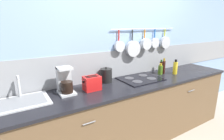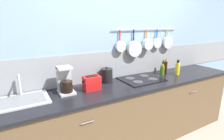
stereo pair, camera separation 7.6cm
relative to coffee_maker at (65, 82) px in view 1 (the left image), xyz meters
The scene contains 14 objects.
ground_plane 1.40m from the coffee_maker, ahead, with size 12.00×12.00×0.00m, color #9E9384.
wall_back 0.98m from the coffee_maker, 14.15° to the left, with size 7.20×0.16×2.60m.
cabinet_base 1.11m from the coffee_maker, ahead, with size 3.33×0.61×0.88m.
countertop 0.94m from the coffee_maker, ahead, with size 3.37×0.63×0.03m.
sink_basin 0.47m from the coffee_maker, behind, with size 0.53×0.39×0.25m.
coffee_maker is the anchor object (origin of this frame).
toaster 0.31m from the coffee_maker, 13.39° to the right, with size 0.22×0.14×0.17m.
kettle 0.60m from the coffee_maker, ahead, with size 0.16×0.16×0.21m.
cooktop 1.08m from the coffee_maker, ahead, with size 0.58×0.46×0.01m.
bottle_vinegar 1.51m from the coffee_maker, ahead, with size 0.07×0.07×0.17m.
bottle_hot_sauce 1.58m from the coffee_maker, ahead, with size 0.05×0.05×0.25m.
bottle_dish_soap 1.65m from the coffee_maker, ahead, with size 0.05×0.05×0.20m.
bottle_sesame_oil 1.72m from the coffee_maker, ahead, with size 0.07×0.07×0.23m.
bottle_cooking_wine 1.79m from the coffee_maker, ahead, with size 0.05×0.05×0.15m.
Camera 1 is at (-1.46, -1.76, 1.70)m, focal length 28.00 mm.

